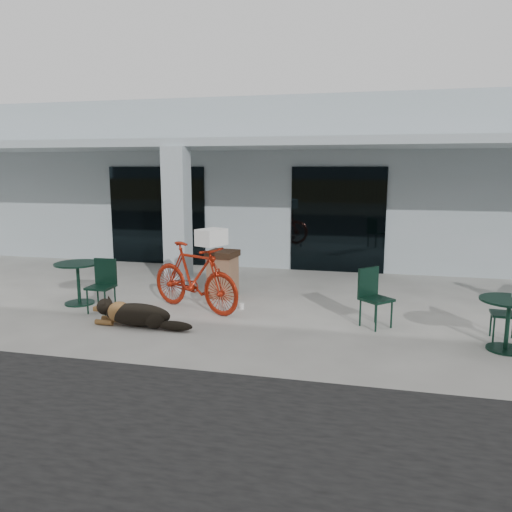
% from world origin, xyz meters
% --- Properties ---
extents(ground, '(80.00, 80.00, 0.00)m').
position_xyz_m(ground, '(0.00, 0.00, 0.00)').
color(ground, beige).
rests_on(ground, ground).
extents(building, '(22.00, 7.00, 4.50)m').
position_xyz_m(building, '(0.00, 8.50, 2.25)').
color(building, '#A2AFB8').
rests_on(building, ground).
extents(storefront_glass_left, '(2.80, 0.06, 2.70)m').
position_xyz_m(storefront_glass_left, '(-3.20, 4.98, 1.35)').
color(storefront_glass_left, black).
rests_on(storefront_glass_left, ground).
extents(storefront_glass_right, '(2.40, 0.06, 2.70)m').
position_xyz_m(storefront_glass_right, '(1.80, 4.98, 1.35)').
color(storefront_glass_right, black).
rests_on(storefront_glass_right, ground).
extents(column, '(0.50, 0.50, 3.12)m').
position_xyz_m(column, '(-1.50, 2.30, 1.56)').
color(column, '#A2AFB8').
rests_on(column, ground).
extents(overhang, '(22.00, 2.80, 0.18)m').
position_xyz_m(overhang, '(0.00, 3.60, 3.21)').
color(overhang, '#A2AFB8').
rests_on(overhang, column).
extents(bicycle, '(2.21, 1.43, 1.29)m').
position_xyz_m(bicycle, '(-0.54, 0.73, 0.65)').
color(bicycle, maroon).
rests_on(bicycle, ground).
extents(laundry_basket, '(0.54, 0.61, 0.30)m').
position_xyz_m(laundry_basket, '(-0.13, 0.55, 1.44)').
color(laundry_basket, white).
rests_on(laundry_basket, bicycle).
extents(dog, '(1.37, 0.47, 0.46)m').
position_xyz_m(dog, '(-1.15, -0.43, 0.23)').
color(dog, black).
rests_on(dog, ground).
extents(cup_near_dog, '(0.09, 0.09, 0.11)m').
position_xyz_m(cup_near_dog, '(0.30, 1.00, 0.06)').
color(cup_near_dog, white).
rests_on(cup_near_dog, ground).
extents(cafe_table_near, '(0.92, 0.92, 0.83)m').
position_xyz_m(cafe_table_near, '(-2.94, 0.62, 0.42)').
color(cafe_table_near, black).
rests_on(cafe_table_near, ground).
extents(cafe_chair_near, '(0.45, 0.49, 0.99)m').
position_xyz_m(cafe_chair_near, '(-2.20, 0.20, 0.49)').
color(cafe_chair_near, black).
rests_on(cafe_chair_near, ground).
extents(cafe_table_far, '(1.09, 1.09, 0.78)m').
position_xyz_m(cafe_table_far, '(4.68, -0.22, 0.39)').
color(cafe_table_far, black).
rests_on(cafe_table_far, ground).
extents(cafe_chair_far_a, '(0.67, 0.67, 1.00)m').
position_xyz_m(cafe_chair_far_a, '(2.80, 0.47, 0.50)').
color(cafe_chair_far_a, black).
rests_on(cafe_chair_far_a, ground).
extents(cafe_chair_far_b, '(0.46, 0.43, 0.88)m').
position_xyz_m(cafe_chair_far_b, '(4.75, 0.24, 0.44)').
color(cafe_chair_far_b, black).
rests_on(cafe_chair_far_b, ground).
extents(trash_receptacle, '(0.64, 0.64, 0.98)m').
position_xyz_m(trash_receptacle, '(-0.32, 1.80, 0.49)').
color(trash_receptacle, brown).
rests_on(trash_receptacle, ground).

